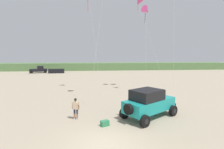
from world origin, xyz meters
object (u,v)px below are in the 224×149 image
jeep (149,102)px  kite_white_parafoil (146,11)px  distant_pickup (39,70)px  kite_pink_ribbon (139,2)px  cooler_box (105,123)px  person_watching (76,108)px  distant_sedan (57,71)px

jeep → kite_white_parafoil: kite_white_parafoil is taller
distant_pickup → kite_white_parafoil: kite_white_parafoil is taller
kite_white_parafoil → kite_pink_ribbon: 1.65m
distant_pickup → kite_pink_ribbon: kite_pink_ribbon is taller
cooler_box → distant_pickup: bearing=89.2°
cooler_box → kite_pink_ribbon: 18.25m
person_watching → cooler_box: 2.68m
person_watching → kite_pink_ribbon: size_ratio=0.13×
kite_pink_ribbon → distant_sedan: bearing=124.4°
distant_pickup → kite_pink_ribbon: 36.05m
jeep → distant_pickup: 42.36m
jeep → kite_white_parafoil: size_ratio=0.41×
kite_pink_ribbon → person_watching: bearing=-124.7°
person_watching → kite_white_parafoil: 17.90m
jeep → distant_pickup: (-20.26, 37.20, -0.26)m
cooler_box → person_watching: bearing=121.9°
kite_white_parafoil → kite_pink_ribbon: kite_pink_ribbon is taller
kite_pink_ribbon → cooler_box: bearing=-113.9°
cooler_box → kite_white_parafoil: 18.39m
distant_pickup → kite_white_parafoil: (23.44, -25.51, 10.36)m
kite_pink_ribbon → kite_white_parafoil: bearing=22.8°
jeep → distant_sedan: bearing=112.7°
jeep → person_watching: 5.72m
jeep → distant_sedan: jeep is taller
cooler_box → kite_white_parafoil: kite_white_parafoil is taller
person_watching → distant_sedan: bearing=104.6°
cooler_box → kite_white_parafoil: size_ratio=0.05×
jeep → distant_pickup: size_ratio=1.00×
person_watching → kite_white_parafoil: size_ratio=0.14×
distant_pickup → kite_pink_ribbon: size_ratio=0.38×
distant_pickup → person_watching: bearing=-68.6°
person_watching → kite_pink_ribbon: (7.66, 11.06, 11.35)m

